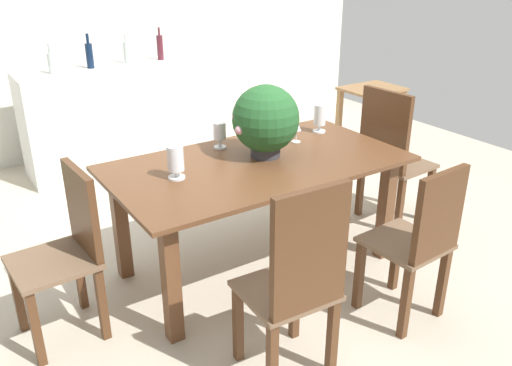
% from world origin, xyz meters
% --- Properties ---
extents(ground_plane, '(7.04, 7.04, 0.00)m').
position_xyz_m(ground_plane, '(0.00, 0.00, 0.00)').
color(ground_plane, '#BCB29E').
extents(back_wall, '(6.40, 0.10, 2.60)m').
position_xyz_m(back_wall, '(0.00, 2.60, 1.30)').
color(back_wall, silver).
rests_on(back_wall, ground).
extents(dining_table, '(1.85, 1.02, 0.76)m').
position_xyz_m(dining_table, '(0.00, -0.29, 0.64)').
color(dining_table, brown).
rests_on(dining_table, ground).
extents(chair_foot_end, '(0.46, 0.50, 1.06)m').
position_xyz_m(chair_foot_end, '(1.19, -0.30, 0.58)').
color(chair_foot_end, '#4C2D19').
rests_on(chair_foot_end, ground).
extents(chair_head_end, '(0.45, 0.44, 0.95)m').
position_xyz_m(chair_head_end, '(-1.20, -0.29, 0.53)').
color(chair_head_end, '#4C2D19').
rests_on(chair_head_end, ground).
extents(chair_near_left, '(0.44, 0.42, 1.07)m').
position_xyz_m(chair_near_left, '(-0.42, -1.27, 0.58)').
color(chair_near_left, '#4C2D19').
rests_on(chair_near_left, ground).
extents(chair_near_right, '(0.43, 0.44, 0.96)m').
position_xyz_m(chair_near_right, '(0.42, -1.26, 0.53)').
color(chair_near_right, '#4C2D19').
rests_on(chair_near_right, ground).
extents(flower_centerpiece, '(0.44, 0.43, 0.46)m').
position_xyz_m(flower_centerpiece, '(0.09, -0.24, 1.00)').
color(flower_centerpiece, '#333338').
rests_on(flower_centerpiece, dining_table).
extents(crystal_vase_left, '(0.09, 0.09, 0.21)m').
position_xyz_m(crystal_vase_left, '(0.70, -0.05, 0.88)').
color(crystal_vase_left, silver).
rests_on(crystal_vase_left, dining_table).
extents(crystal_vase_center_near, '(0.10, 0.10, 0.20)m').
position_xyz_m(crystal_vase_center_near, '(-0.54, -0.26, 0.87)').
color(crystal_vase_center_near, silver).
rests_on(crystal_vase_center_near, dining_table).
extents(crystal_vase_right, '(0.08, 0.08, 0.18)m').
position_xyz_m(crystal_vase_right, '(-0.08, 0.05, 0.87)').
color(crystal_vase_right, silver).
rests_on(crystal_vase_right, dining_table).
extents(wine_glass, '(0.07, 0.07, 0.16)m').
position_xyz_m(wine_glass, '(0.42, -0.13, 0.88)').
color(wine_glass, silver).
rests_on(wine_glass, dining_table).
extents(kitchen_counter, '(1.82, 0.52, 0.98)m').
position_xyz_m(kitchen_counter, '(-0.07, 2.00, 0.49)').
color(kitchen_counter, silver).
rests_on(kitchen_counter, ground).
extents(wine_bottle_green, '(0.06, 0.06, 0.26)m').
position_xyz_m(wine_bottle_green, '(-0.65, 1.99, 1.08)').
color(wine_bottle_green, '#B2BFB7').
rests_on(wine_bottle_green, kitchen_counter).
extents(wine_bottle_amber, '(0.06, 0.06, 0.27)m').
position_xyz_m(wine_bottle_amber, '(0.07, 2.08, 1.09)').
color(wine_bottle_amber, '#B2BFB7').
rests_on(wine_bottle_amber, kitchen_counter).
extents(wine_bottle_tall, '(0.06, 0.06, 0.31)m').
position_xyz_m(wine_bottle_tall, '(-0.30, 2.04, 1.10)').
color(wine_bottle_tall, '#0F1E38').
rests_on(wine_bottle_tall, kitchen_counter).
extents(wine_bottle_clear, '(0.06, 0.06, 0.31)m').
position_xyz_m(wine_bottle_clear, '(0.41, 2.07, 1.10)').
color(wine_bottle_clear, '#511E28').
rests_on(wine_bottle_clear, kitchen_counter).
extents(side_table, '(0.58, 0.45, 0.72)m').
position_xyz_m(side_table, '(2.11, 0.84, 0.52)').
color(side_table, olive).
rests_on(side_table, ground).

